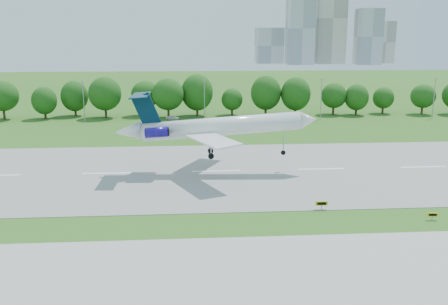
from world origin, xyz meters
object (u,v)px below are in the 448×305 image
at_px(service_vehicle_a, 194,122).
at_px(taxi_sign_left, 322,204).
at_px(service_vehicle_b, 173,118).
at_px(airliner, 211,126).

bearing_deg(service_vehicle_a, taxi_sign_left, 172.95).
distance_m(taxi_sign_left, service_vehicle_b, 85.23).
height_order(airliner, taxi_sign_left, airliner).
distance_m(airliner, service_vehicle_b, 60.95).
bearing_deg(service_vehicle_a, service_vehicle_b, 16.77).
bearing_deg(service_vehicle_a, airliner, 162.41).
height_order(airliner, service_vehicle_b, airliner).
bearing_deg(airliner, taxi_sign_left, -54.41).
xyz_separation_m(service_vehicle_a, service_vehicle_b, (-6.29, 8.31, 0.13)).
distance_m(airliner, service_vehicle_a, 52.17).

